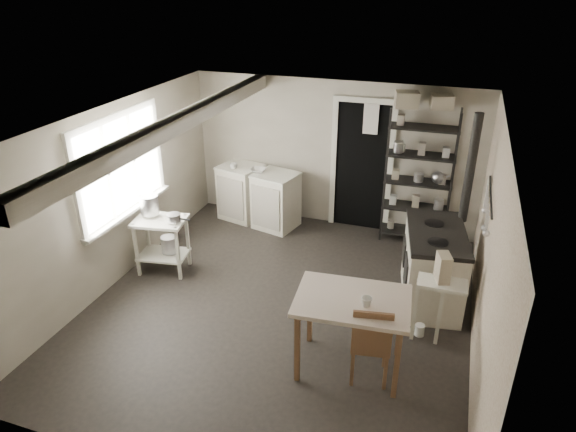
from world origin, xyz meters
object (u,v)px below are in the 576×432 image
(prep_table, at_px, (162,244))
(stove, at_px, (433,269))
(stockpot, at_px, (149,205))
(work_table, at_px, (350,337))
(chair, at_px, (371,337))
(shelf_rack, at_px, (418,182))
(base_cabinets, at_px, (258,195))
(flour_sack, at_px, (423,238))

(prep_table, xyz_separation_m, stove, (3.51, 0.46, 0.04))
(stockpot, distance_m, stove, 3.73)
(stockpot, distance_m, work_table, 3.24)
(stove, xyz_separation_m, chair, (-0.47, -1.59, 0.04))
(shelf_rack, xyz_separation_m, stove, (0.39, -1.55, -0.51))
(chair, bearing_deg, work_table, 153.50)
(work_table, bearing_deg, prep_table, 159.38)
(prep_table, distance_m, work_table, 3.02)
(work_table, distance_m, chair, 0.25)
(base_cabinets, xyz_separation_m, stove, (2.84, -1.37, -0.02))
(stockpot, height_order, stove, stockpot)
(prep_table, height_order, work_table, work_table)
(stove, bearing_deg, base_cabinets, 145.12)
(work_table, bearing_deg, base_cabinets, 126.78)
(chair, bearing_deg, shelf_rack, 78.89)
(shelf_rack, bearing_deg, base_cabinets, -177.13)
(base_cabinets, bearing_deg, stockpot, -101.92)
(base_cabinets, relative_size, shelf_rack, 0.67)
(base_cabinets, xyz_separation_m, work_table, (2.16, -2.89, -0.08))
(shelf_rack, distance_m, work_table, 3.14)
(shelf_rack, xyz_separation_m, work_table, (-0.30, -3.07, -0.57))
(stockpot, xyz_separation_m, shelf_rack, (3.29, 1.96, 0.01))
(prep_table, xyz_separation_m, chair, (3.04, -1.13, 0.08))
(stockpot, bearing_deg, work_table, -20.46)
(stockpot, relative_size, flour_sack, 0.55)
(flour_sack, bearing_deg, work_table, -100.29)
(base_cabinets, relative_size, work_table, 1.22)
(shelf_rack, bearing_deg, stockpot, -150.66)
(base_cabinets, xyz_separation_m, flour_sack, (2.65, -0.20, -0.22))
(prep_table, xyz_separation_m, shelf_rack, (3.12, 2.01, 0.55))
(base_cabinets, relative_size, flour_sack, 2.90)
(base_cabinets, height_order, flour_sack, base_cabinets)
(chair, bearing_deg, stove, 63.90)
(prep_table, distance_m, chair, 3.24)
(shelf_rack, relative_size, work_table, 1.82)
(base_cabinets, bearing_deg, flour_sack, 8.97)
(chair, distance_m, flour_sack, 2.78)
(prep_table, height_order, chair, chair)
(stockpot, distance_m, chair, 3.45)
(base_cabinets, relative_size, chair, 1.49)
(flour_sack, bearing_deg, stockpot, -155.63)
(shelf_rack, relative_size, stove, 1.69)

